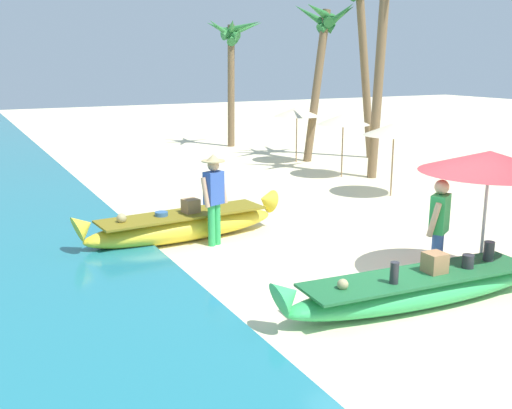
# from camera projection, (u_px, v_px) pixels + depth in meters

# --- Properties ---
(ground_plane) EXTENTS (80.00, 80.00, 0.00)m
(ground_plane) POSITION_uv_depth(u_px,v_px,m) (411.00, 287.00, 9.34)
(ground_plane) COLOR beige
(boat_green_foreground) EXTENTS (4.68, 1.09, 0.78)m
(boat_green_foreground) POSITION_uv_depth(u_px,v_px,m) (419.00, 288.00, 8.62)
(boat_green_foreground) COLOR #38B760
(boat_green_foreground) RESTS_ON ground
(boat_yellow_midground) EXTENTS (4.33, 1.14, 0.86)m
(boat_yellow_midground) POSITION_uv_depth(u_px,v_px,m) (183.00, 225.00, 11.72)
(boat_yellow_midground) COLOR yellow
(boat_yellow_midground) RESTS_ON ground
(person_vendor_hatted) EXTENTS (0.59, 0.44, 1.76)m
(person_vendor_hatted) POSITION_uv_depth(u_px,v_px,m) (214.00, 193.00, 11.26)
(person_vendor_hatted) COLOR green
(person_vendor_hatted) RESTS_ON ground
(person_tourist_customer) EXTENTS (0.57, 0.45, 1.72)m
(person_tourist_customer) POSITION_uv_depth(u_px,v_px,m) (439.00, 228.00, 9.09)
(person_tourist_customer) COLOR #3D5BA8
(person_tourist_customer) RESTS_ON ground
(patio_umbrella_large) EXTENTS (2.15, 2.15, 2.11)m
(patio_umbrella_large) POSITION_uv_depth(u_px,v_px,m) (490.00, 162.00, 9.21)
(patio_umbrella_large) COLOR #B7B7BC
(patio_umbrella_large) RESTS_ON ground
(parasol_row_0) EXTENTS (1.60, 1.60, 1.91)m
(parasol_row_0) POSITION_uv_depth(u_px,v_px,m) (394.00, 129.00, 15.26)
(parasol_row_0) COLOR #8E6B47
(parasol_row_0) RESTS_ON ground
(parasol_row_1) EXTENTS (1.60, 1.60, 1.91)m
(parasol_row_1) POSITION_uv_depth(u_px,v_px,m) (343.00, 119.00, 17.82)
(parasol_row_1) COLOR #8E6B47
(parasol_row_1) RESTS_ON ground
(parasol_row_2) EXTENTS (1.60, 1.60, 1.91)m
(parasol_row_2) POSITION_uv_depth(u_px,v_px,m) (297.00, 112.00, 20.44)
(parasol_row_2) COLOR #8E6B47
(parasol_row_2) RESTS_ON ground
(palm_tree_tall_inland) EXTENTS (2.56, 2.34, 5.45)m
(palm_tree_tall_inland) POSITION_uv_depth(u_px,v_px,m) (323.00, 36.00, 20.29)
(palm_tree_tall_inland) COLOR brown
(palm_tree_tall_inland) RESTS_ON ground
(palm_tree_leaning_seaward) EXTENTS (2.56, 2.67, 5.14)m
(palm_tree_leaning_seaward) POSITION_uv_depth(u_px,v_px,m) (232.00, 42.00, 23.73)
(palm_tree_leaning_seaward) COLOR brown
(palm_tree_leaning_seaward) RESTS_ON ground
(palm_tree_mid_cluster) EXTENTS (2.62, 2.47, 6.55)m
(palm_tree_mid_cluster) POSITION_uv_depth(u_px,v_px,m) (360.00, 10.00, 20.33)
(palm_tree_mid_cluster) COLOR brown
(palm_tree_mid_cluster) RESTS_ON ground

